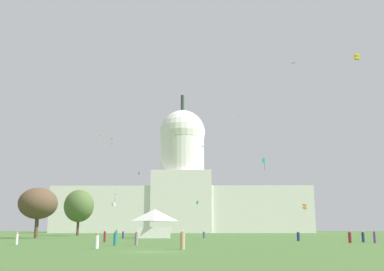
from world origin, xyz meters
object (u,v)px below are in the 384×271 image
(person_denim_mid_right, at_px, (204,235))
(person_navy_edge_west, at_px, (363,237))
(kite_turquoise_low, at_px, (264,162))
(kite_orange_low, at_px, (305,207))
(person_maroon_mid_left, at_px, (350,237))
(kite_blue_mid, at_px, (139,174))
(person_white_mid_center, at_px, (97,241))
(kite_violet_mid, at_px, (111,140))
(person_navy_front_center, at_px, (123,235))
(person_maroon_edge_east, at_px, (105,237))
(capitol_building, at_px, (182,194))
(person_teal_back_left, at_px, (115,239))
(person_grey_front_right, at_px, (136,239))
(kite_green_low, at_px, (197,203))
(kite_magenta_high, at_px, (294,64))
(kite_gold_mid, at_px, (100,137))
(tree_west_far, at_px, (38,204))
(kite_pink_high, at_px, (240,117))
(kite_lime_high, at_px, (203,146))
(event_tent, at_px, (154,223))
(tree_west_near, at_px, (79,206))
(person_navy_near_tree_east, at_px, (298,236))
(kite_white_low, at_px, (114,204))
(kite_yellow_mid, at_px, (357,57))
(person_purple_lawn_far_left, at_px, (375,237))
(kite_black_low, at_px, (114,195))
(person_tan_deep_crowd, at_px, (183,241))
(person_white_aisle_center, at_px, (17,239))
(person_teal_back_center, at_px, (116,234))
(person_navy_back_right, at_px, (183,235))

(person_denim_mid_right, height_order, person_navy_edge_west, person_navy_edge_west)
(kite_turquoise_low, bearing_deg, kite_orange_low, -86.79)
(person_maroon_mid_left, xyz_separation_m, kite_blue_mid, (-47.19, 128.33, 24.40))
(person_white_mid_center, xyz_separation_m, kite_violet_mid, (-17.95, 91.54, 28.15))
(person_navy_front_center, bearing_deg, person_denim_mid_right, -48.46)
(person_maroon_edge_east, height_order, person_denim_mid_right, person_maroon_edge_east)
(capitol_building, relative_size, person_teal_back_left, 77.71)
(capitol_building, height_order, person_grey_front_right, capitol_building)
(person_maroon_edge_east, height_order, kite_green_low, kite_green_low)
(person_maroon_edge_east, xyz_separation_m, kite_magenta_high, (44.05, 72.90, 53.49))
(person_maroon_edge_east, distance_m, person_white_mid_center, 21.42)
(kite_green_low, bearing_deg, kite_gold_mid, 67.14)
(person_maroon_edge_east, xyz_separation_m, person_teal_back_left, (4.09, -13.67, -0.05))
(tree_west_far, relative_size, person_teal_back_left, 6.30)
(person_maroon_mid_left, xyz_separation_m, kite_orange_low, (9.56, 68.81, 7.49))
(kite_pink_high, relative_size, kite_turquoise_low, 0.62)
(person_navy_edge_west, distance_m, kite_lime_high, 141.44)
(event_tent, relative_size, person_maroon_edge_east, 4.35)
(tree_west_far, xyz_separation_m, person_navy_edge_west, (57.07, -26.57, -6.30))
(tree_west_far, relative_size, kite_green_low, 2.93)
(tree_west_near, relative_size, kite_turquoise_low, 5.20)
(capitol_building, distance_m, tree_west_far, 137.02)
(capitol_building, xyz_separation_m, person_denim_mid_right, (10.32, -132.24, -18.49))
(person_navy_near_tree_east, xyz_separation_m, kite_lime_high, (-14.71, 127.80, 38.02))
(kite_white_low, xyz_separation_m, kite_green_low, (25.59, 43.15, 2.77))
(kite_white_low, height_order, kite_yellow_mid, kite_yellow_mid)
(person_maroon_edge_east, distance_m, kite_pink_high, 138.44)
(person_teal_back_left, bearing_deg, person_white_mid_center, 46.22)
(person_navy_near_tree_east, bearing_deg, person_purple_lawn_far_left, -112.05)
(tree_west_far, relative_size, kite_turquoise_low, 4.11)
(person_maroon_mid_left, height_order, kite_magenta_high, kite_magenta_high)
(kite_orange_low, height_order, kite_pink_high, kite_pink_high)
(kite_black_low, distance_m, kite_lime_high, 49.51)
(tree_west_near, bearing_deg, person_denim_mid_right, -44.07)
(person_grey_front_right, relative_size, person_tan_deep_crowd, 0.91)
(person_white_aisle_center, height_order, kite_blue_mid, kite_blue_mid)
(tree_west_near, relative_size, person_purple_lawn_far_left, 7.99)
(person_teal_back_left, xyz_separation_m, person_navy_edge_west, (32.99, 14.67, -0.02))
(person_maroon_edge_east, relative_size, kite_white_low, 0.69)
(person_teal_back_center, xyz_separation_m, kite_lime_high, (17.46, 110.43, 37.91))
(person_white_aisle_center, distance_m, kite_yellow_mid, 61.67)
(person_white_aisle_center, height_order, kite_yellow_mid, kite_yellow_mid)
(person_navy_near_tree_east, xyz_separation_m, person_denim_mid_right, (-14.82, 22.13, -0.04))
(person_navy_front_center, relative_size, kite_magenta_high, 0.99)
(capitol_building, height_order, person_white_aisle_center, capitol_building)
(event_tent, relative_size, tree_west_near, 0.58)
(capitol_building, bearing_deg, person_maroon_mid_left, -79.60)
(kite_yellow_mid, bearing_deg, person_maroon_edge_east, -79.56)
(person_maroon_mid_left, distance_m, person_navy_back_right, 29.31)
(kite_yellow_mid, xyz_separation_m, kite_magenta_high, (2.79, 63.69, 22.87))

